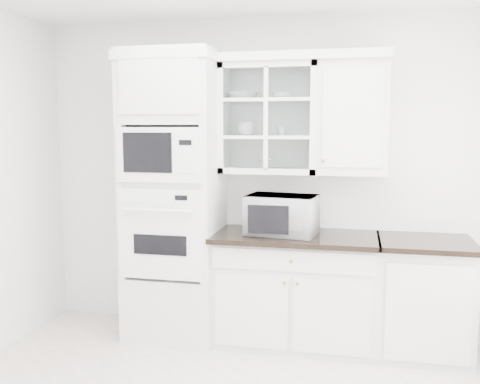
# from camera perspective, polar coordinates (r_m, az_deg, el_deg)

# --- Properties ---
(room_shell) EXTENTS (4.00, 3.50, 2.70)m
(room_shell) POSITION_cam_1_polar(r_m,az_deg,el_deg) (3.33, -0.62, 6.90)
(room_shell) COLOR white
(room_shell) RESTS_ON ground
(oven_column) EXTENTS (0.76, 0.68, 2.40)m
(oven_column) POSITION_cam_1_polar(r_m,az_deg,el_deg) (4.53, -7.05, -0.49)
(oven_column) COLOR white
(oven_column) RESTS_ON ground
(base_cabinet_run) EXTENTS (1.32, 0.67, 0.92)m
(base_cabinet_run) POSITION_cam_1_polar(r_m,az_deg,el_deg) (4.48, 5.94, -10.20)
(base_cabinet_run) COLOR white
(base_cabinet_run) RESTS_ON ground
(extra_base_cabinet) EXTENTS (0.72, 0.67, 0.92)m
(extra_base_cabinet) POSITION_cam_1_polar(r_m,az_deg,el_deg) (4.49, 18.94, -10.52)
(extra_base_cabinet) COLOR white
(extra_base_cabinet) RESTS_ON ground
(upper_cabinet_glass) EXTENTS (0.80, 0.33, 0.90)m
(upper_cabinet_glass) POSITION_cam_1_polar(r_m,az_deg,el_deg) (4.46, 3.14, 7.82)
(upper_cabinet_glass) COLOR white
(upper_cabinet_glass) RESTS_ON room_shell
(upper_cabinet_solid) EXTENTS (0.55, 0.33, 0.90)m
(upper_cabinet_solid) POSITION_cam_1_polar(r_m,az_deg,el_deg) (4.40, 11.94, 7.69)
(upper_cabinet_solid) COLOR white
(upper_cabinet_solid) RESTS_ON room_shell
(crown_molding) EXTENTS (2.14, 0.38, 0.07)m
(crown_molding) POSITION_cam_1_polar(r_m,az_deg,el_deg) (4.48, 1.77, 14.04)
(crown_molding) COLOR white
(crown_molding) RESTS_ON room_shell
(countertop_microwave) EXTENTS (0.60, 0.52, 0.32)m
(countertop_microwave) POSITION_cam_1_polar(r_m,az_deg,el_deg) (4.34, 4.55, -2.40)
(countertop_microwave) COLOR white
(countertop_microwave) RESTS_ON base_cabinet_run
(bowl_a) EXTENTS (0.29, 0.29, 0.06)m
(bowl_a) POSITION_cam_1_polar(r_m,az_deg,el_deg) (4.49, 0.34, 10.23)
(bowl_a) COLOR white
(bowl_a) RESTS_ON upper_cabinet_glass
(bowl_b) EXTENTS (0.21, 0.21, 0.05)m
(bowl_b) POSITION_cam_1_polar(r_m,az_deg,el_deg) (4.43, 4.58, 10.23)
(bowl_b) COLOR white
(bowl_b) RESTS_ON upper_cabinet_glass
(cup_a) EXTENTS (0.16, 0.16, 0.11)m
(cup_a) POSITION_cam_1_polar(r_m,az_deg,el_deg) (4.49, 0.62, 6.74)
(cup_a) COLOR white
(cup_a) RESTS_ON upper_cabinet_glass
(cup_b) EXTENTS (0.10, 0.10, 0.09)m
(cup_b) POSITION_cam_1_polar(r_m,az_deg,el_deg) (4.45, 4.48, 6.55)
(cup_b) COLOR white
(cup_b) RESTS_ON upper_cabinet_glass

